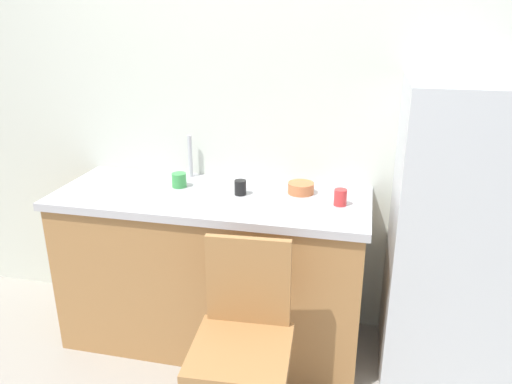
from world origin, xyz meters
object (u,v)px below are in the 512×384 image
at_px(chair, 243,337).
at_px(cup_red, 340,197).
at_px(cup_black, 240,187).
at_px(cup_green, 179,180).
at_px(refrigerator, 455,239).
at_px(terracotta_bowl, 301,188).

height_order(chair, cup_red, cup_red).
height_order(cup_black, cup_green, same).
distance_m(chair, cup_black, 0.79).
relative_size(chair, cup_red, 11.01).
relative_size(chair, cup_black, 11.66).
bearing_deg(refrigerator, chair, -144.47).
distance_m(cup_black, cup_red, 0.51).
distance_m(chair, terracotta_bowl, 0.85).
bearing_deg(terracotta_bowl, cup_black, -163.27).
distance_m(terracotta_bowl, cup_green, 0.65).
distance_m(refrigerator, chair, 1.11).
xyz_separation_m(cup_red, cup_green, (-0.86, 0.08, -0.00)).
relative_size(refrigerator, chair, 1.67).
bearing_deg(refrigerator, cup_green, 177.26).
bearing_deg(cup_green, cup_black, -6.83).
bearing_deg(cup_green, cup_red, -5.06).
xyz_separation_m(refrigerator, chair, (-0.88, -0.63, -0.24)).
distance_m(refrigerator, terracotta_bowl, 0.78).
bearing_deg(terracotta_bowl, refrigerator, -8.66).
relative_size(cup_black, cup_red, 0.94).
bearing_deg(terracotta_bowl, cup_green, -175.74).
height_order(refrigerator, terracotta_bowl, refrigerator).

